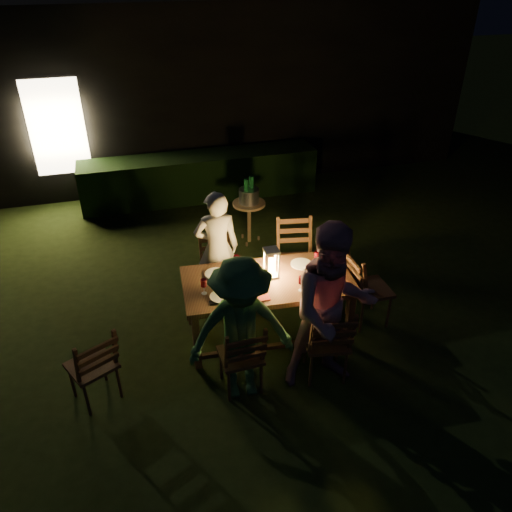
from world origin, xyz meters
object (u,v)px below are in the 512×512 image
object	(u,v)px
dining_table	(268,285)
chair_far_left	(219,283)
chair_far_right	(295,271)
ice_bucket	(249,196)
bottle_table	(245,271)
person_opp_left	(241,331)
bottle_bucket_a	(246,194)
chair_near_right	(326,353)
chair_end	(367,300)
lantern	(271,265)
bottle_bucket_b	(251,191)
chair_spare	(95,377)
chair_near_left	(241,367)
side_table	(249,207)
person_house_side	(217,248)
person_opp_right	(332,309)

from	to	relation	value
dining_table	chair_far_left	world-z (taller)	chair_far_left
chair_far_right	ice_bucket	xyz separation A→B (m)	(-0.23, 1.46, 0.46)
bottle_table	ice_bucket	bearing A→B (deg)	73.96
chair_far_right	bottle_table	distance (m)	1.27
person_opp_left	bottle_bucket_a	size ratio (longest dim) A/B	4.94
chair_near_right	chair_end	distance (m)	1.10
lantern	person_opp_left	bearing A→B (deg)	-123.80
bottle_bucket_b	chair_far_left	bearing A→B (deg)	-119.84
chair_spare	chair_end	bearing A→B (deg)	-19.47
chair_near_right	bottle_table	size ratio (longest dim) A/B	3.55
chair_near_left	bottle_bucket_a	xyz separation A→B (m)	(0.83, 2.89, 0.55)
chair_spare	bottle_bucket_b	xyz separation A→B (m)	(2.35, 2.72, 0.54)
lantern	side_table	size ratio (longest dim) A/B	0.53
chair_far_left	lantern	distance (m)	1.10
chair_near_right	dining_table	bearing A→B (deg)	126.79
lantern	ice_bucket	size ratio (longest dim) A/B	1.17
person_house_side	bottle_table	xyz separation A→B (m)	(0.14, -0.83, 0.16)
person_house_side	ice_bucket	world-z (taller)	person_house_side
chair_end	person_opp_left	xyz separation A→B (m)	(-1.73, -0.70, 0.48)
chair_far_right	bottle_bucket_a	bearing A→B (deg)	-68.96
chair_near_right	bottle_bucket_a	bearing A→B (deg)	101.86
bottle_bucket_b	chair_far_right	bearing A→B (deg)	-83.29
side_table	chair_near_left	bearing A→B (deg)	-106.64
chair_end	ice_bucket	size ratio (longest dim) A/B	3.42
bottle_bucket_b	bottle_bucket_a	bearing A→B (deg)	-141.34
chair_far_right	bottle_bucket_b	distance (m)	1.60
chair_far_left	ice_bucket	size ratio (longest dim) A/B	3.00
person_opp_right	person_house_side	bearing A→B (deg)	118.76
side_table	chair_end	bearing A→B (deg)	-69.58
chair_near_right	person_opp_left	distance (m)	1.02
chair_far_left	side_table	xyz separation A→B (m)	(0.77, 1.40, 0.31)
person_opp_right	ice_bucket	size ratio (longest dim) A/B	6.11
chair_end	bottle_bucket_a	xyz separation A→B (m)	(-0.90, 2.24, 0.51)
chair_near_left	bottle_bucket_b	distance (m)	3.16
person_opp_right	bottle_bucket_a	xyz separation A→B (m)	(-0.07, 3.00, -0.09)
side_table	bottle_bucket_b	distance (m)	0.25
person_house_side	lantern	world-z (taller)	person_house_side
dining_table	person_opp_left	bearing A→B (deg)	-118.76
chair_far_left	person_opp_right	xyz separation A→B (m)	(0.79, -1.65, 0.65)
chair_near_right	chair_end	xyz separation A→B (m)	(0.83, 0.71, 0.01)
person_opp_right	lantern	distance (m)	0.96
chair_near_left	bottle_bucket_a	size ratio (longest dim) A/B	2.88
chair_near_left	chair_end	bearing A→B (deg)	18.55
chair_near_left	side_table	world-z (taller)	chair_near_left
chair_far_left	chair_end	bearing A→B (deg)	151.53
person_opp_right	dining_table	bearing A→B (deg)	118.76
lantern	chair_far_right	bearing A→B (deg)	51.24
bottle_table	chair_near_left	bearing A→B (deg)	-108.35
ice_bucket	chair_far_left	bearing A→B (deg)	-119.00
dining_table	chair_near_right	size ratio (longest dim) A/B	1.94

